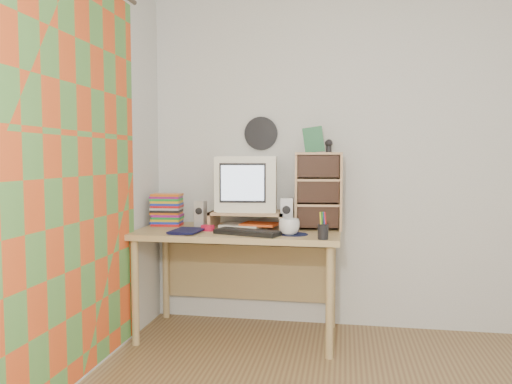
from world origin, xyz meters
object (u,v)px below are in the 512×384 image
at_px(cd_rack, 318,191).
at_px(diary, 174,229).
at_px(keyboard, 247,232).
at_px(desk, 240,247).
at_px(mug, 289,227).
at_px(dvd_stack, 167,205).
at_px(crt_monitor, 247,183).

height_order(cd_rack, diary, cd_rack).
height_order(keyboard, cd_rack, cd_rack).
bearing_deg(diary, desk, 34.33).
bearing_deg(diary, mug, 3.99).
relative_size(keyboard, dvd_stack, 1.44).
bearing_deg(diary, dvd_stack, 121.14).
distance_m(dvd_stack, cd_rack, 1.11).
xyz_separation_m(crt_monitor, dvd_stack, (-0.60, -0.02, -0.16)).
xyz_separation_m(keyboard, mug, (0.27, 0.03, 0.04)).
bearing_deg(cd_rack, diary, -168.08).
height_order(keyboard, dvd_stack, dvd_stack).
distance_m(desk, cd_rack, 0.68).
relative_size(keyboard, cd_rack, 0.81).
xyz_separation_m(crt_monitor, mug, (0.34, -0.32, -0.26)).
relative_size(crt_monitor, dvd_stack, 1.36).
xyz_separation_m(keyboard, cd_rack, (0.44, 0.32, 0.25)).
height_order(cd_rack, mug, cd_rack).
xyz_separation_m(desk, keyboard, (0.10, -0.26, 0.15)).
bearing_deg(desk, crt_monitor, 69.38).
height_order(crt_monitor, diary, crt_monitor).
distance_m(crt_monitor, diary, 0.62).
relative_size(dvd_stack, mug, 2.22).
distance_m(keyboard, dvd_stack, 0.76).
distance_m(keyboard, cd_rack, 0.60).
bearing_deg(keyboard, crt_monitor, 118.70).
bearing_deg(cd_rack, crt_monitor, 171.06).
xyz_separation_m(mug, diary, (-0.78, -0.01, -0.03)).
bearing_deg(desk, cd_rack, 6.05).
bearing_deg(mug, dvd_stack, 162.16).
xyz_separation_m(desk, dvd_stack, (-0.57, 0.07, 0.29)).
xyz_separation_m(cd_rack, diary, (-0.94, -0.30, -0.24)).
relative_size(crt_monitor, cd_rack, 0.76).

